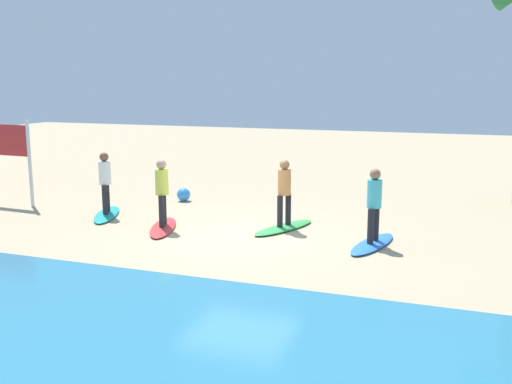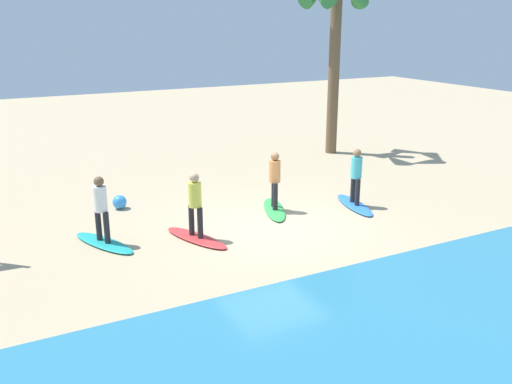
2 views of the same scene
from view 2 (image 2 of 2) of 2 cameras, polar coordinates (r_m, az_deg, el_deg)
The scene contains 11 objects.
ground_plane at distance 14.90m, azimuth 1.58°, elevation -3.61°, with size 60.00×60.00×0.00m, color tan.
surfboard_blue at distance 16.78m, azimuth 9.95°, elevation -1.29°, with size 2.10×0.56×0.09m, color blue.
surfer_blue at distance 16.50m, azimuth 10.13°, elevation 1.98°, with size 0.32×0.45×1.64m.
surfboard_green at distance 16.15m, azimuth 1.88°, elevation -1.77°, with size 2.10×0.56×0.09m, color green.
surfer_green at distance 15.86m, azimuth 1.91°, elevation 1.62°, with size 0.32×0.44×1.64m.
surfboard_red at distance 14.17m, azimuth -6.07°, elevation -4.64°, with size 2.10×0.56×0.09m, color red.
surfer_red at distance 13.84m, azimuth -6.20°, elevation -0.82°, with size 0.32×0.44×1.64m.
surfboard_teal at distance 14.28m, azimuth -15.16°, elevation -5.00°, with size 2.10×0.56×0.09m, color teal.
surfer_teal at distance 13.95m, azimuth -15.48°, elevation -1.22°, with size 0.32×0.43×1.64m.
palm_tree at distance 22.84m, azimuth 8.16°, elevation 17.89°, with size 2.88×3.03×7.02m.
beach_ball at distance 16.75m, azimuth -13.67°, elevation -1.00°, with size 0.41×0.41×0.41m, color #338CE5.
Camera 2 is at (6.83, 12.14, 5.30)m, focal length 39.44 mm.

